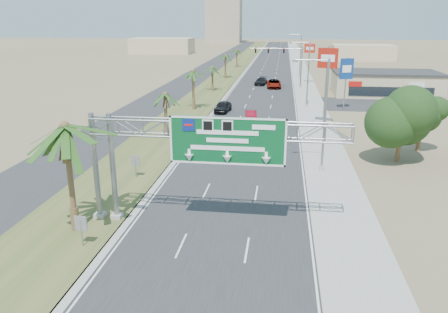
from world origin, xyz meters
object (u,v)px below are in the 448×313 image
Objects in this scene: palm_near at (65,127)px; pole_sign_red_near at (327,64)px; store_building at (385,84)px; pole_sign_blue at (347,71)px; car_right_lane at (274,84)px; pole_sign_red_far at (309,52)px; sign_gantry at (204,137)px; signal_mast at (291,64)px; car_left_lane at (223,107)px; car_mid_lane at (251,116)px; car_far at (261,81)px.

palm_near is 35.86m from pole_sign_red_near.
pole_sign_blue is at bearing -120.87° from store_building.
palm_near is at bearing -117.34° from pole_sign_blue.
pole_sign_red_far is (7.00, 6.65, 5.88)m from car_right_lane.
sign_gantry is 30.71m from pole_sign_red_near.
signal_mast reaches higher than car_left_lane.
sign_gantry reaches higher than car_mid_lane.
car_far is 0.65× the size of pole_sign_blue.
sign_gantry is at bearing -98.33° from pole_sign_red_far.
car_left_lane is 1.12× the size of car_mid_lane.
sign_gantry is at bearing -109.17° from pole_sign_red_near.
signal_mast is at bearing 77.34° from palm_near.
car_right_lane is at bearing 101.93° from pole_sign_red_near.
car_far is (0.28, 66.00, -5.32)m from sign_gantry.
signal_mast is 22.46m from pole_sign_blue.
sign_gantry reaches higher than car_left_lane.
pole_sign_red_near is 12.89m from pole_sign_blue.
store_building is 33.18m from car_mid_lane.
pole_sign_red_near is 1.28× the size of pole_sign_blue.
pole_sign_red_near reaches higher than store_building.
signal_mast is 27.33m from car_left_lane.
sign_gantry reaches higher than car_far.
car_mid_lane is 30.59m from car_right_lane.
car_left_lane is at bearing -144.60° from store_building.
car_left_lane reaches higher than car_mid_lane.
palm_near is at bearing -89.52° from car_left_lane.
sign_gantry is 60.77m from store_building.
car_right_lane is (-20.00, 6.00, -1.18)m from store_building.
car_mid_lane is 0.83× the size of car_far.
pole_sign_red_far is at bearing 40.62° from car_right_lane.
pole_sign_red_near reaches higher than car_left_lane.
palm_near reaches higher than store_building.
palm_near is 0.99× the size of pole_sign_red_far.
pole_sign_blue is at bearing -53.27° from car_far.
signal_mast is 5.13m from car_right_lane.
car_right_lane is (6.89, 25.11, 0.01)m from car_left_lane.
sign_gantry is at bearing -97.75° from car_mid_lane.
store_building is 3.82× the size of car_left_lane.
signal_mast is (6.23, 62.05, -1.21)m from sign_gantry.
sign_gantry is 62.37m from car_right_lane.
car_mid_lane is 0.54× the size of pole_sign_blue.
pole_sign_blue is (7.83, -21.03, 1.00)m from signal_mast.
pole_sign_blue reaches higher than car_mid_lane.
signal_mast is at bearing -25.75° from car_far.
pole_sign_red_far is at bearing 73.18° from car_left_lane.
signal_mast is 2.01× the size of car_far.
signal_mast reaches higher than pole_sign_blue.
palm_near is 1.42× the size of car_right_lane.
car_mid_lane is at bearing -104.12° from pole_sign_red_far.
pole_sign_red_near is (9.78, -37.06, 7.25)m from car_far.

